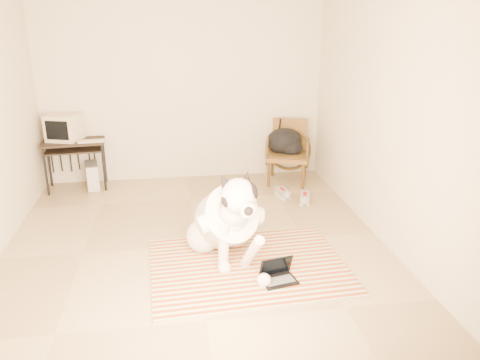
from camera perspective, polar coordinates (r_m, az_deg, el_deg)
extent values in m
plane|color=#9E8961|center=(5.06, -5.35, -7.91)|extent=(4.50, 4.50, 0.00)
plane|color=beige|center=(6.81, -6.92, 11.20)|extent=(4.50, 0.00, 4.50)
plane|color=beige|center=(2.45, -3.05, -4.05)|extent=(4.50, 0.00, 4.50)
plane|color=beige|center=(5.09, 17.40, 7.62)|extent=(0.00, 4.50, 4.50)
cube|color=#BB2F0E|center=(4.16, 2.72, -14.31)|extent=(1.88, 0.38, 0.02)
cube|color=#2E7534|center=(4.39, 1.80, -12.28)|extent=(1.88, 0.38, 0.02)
cube|color=#64437A|center=(4.63, 0.99, -10.45)|extent=(1.88, 0.38, 0.02)
cube|color=gold|center=(4.88, 0.27, -8.80)|extent=(1.88, 0.38, 0.02)
cube|color=#B1AB89|center=(5.12, -0.38, -7.31)|extent=(1.88, 0.38, 0.02)
sphere|color=silver|center=(4.85, -4.47, -6.79)|extent=(0.35, 0.35, 0.35)
sphere|color=silver|center=(4.95, -0.68, -6.18)|extent=(0.35, 0.35, 0.35)
ellipsoid|color=silver|center=(4.87, -2.51, -6.26)|extent=(0.44, 0.40, 0.36)
ellipsoid|color=silver|center=(4.59, -1.70, -4.64)|extent=(0.60, 0.88, 0.77)
cylinder|color=white|center=(4.60, -1.76, -4.57)|extent=(0.66, 0.78, 0.70)
sphere|color=silver|center=(4.32, -0.71, -3.74)|extent=(0.30, 0.30, 0.30)
sphere|color=silver|center=(4.16, -0.18, -1.98)|extent=(0.33, 0.33, 0.33)
ellipsoid|color=black|center=(4.16, 0.46, -1.62)|extent=(0.25, 0.28, 0.24)
cylinder|color=silver|center=(4.05, 0.54, -3.32)|extent=(0.17, 0.20, 0.14)
sphere|color=black|center=(3.97, 1.03, -3.81)|extent=(0.08, 0.08, 0.08)
cone|color=black|center=(4.14, -1.90, -0.20)|extent=(0.16, 0.18, 0.20)
cone|color=black|center=(4.21, 0.83, 0.16)|extent=(0.17, 0.19, 0.20)
torus|color=silver|center=(4.28, -0.62, -3.14)|extent=(0.31, 0.21, 0.26)
cylinder|color=silver|center=(4.43, -2.02, -8.22)|extent=(0.13, 0.16, 0.49)
cylinder|color=silver|center=(4.40, 1.43, -8.86)|extent=(0.19, 0.45, 0.50)
sphere|color=silver|center=(4.51, -1.87, -10.69)|extent=(0.12, 0.12, 0.12)
sphere|color=silver|center=(4.31, 2.94, -12.12)|extent=(0.13, 0.13, 0.13)
cone|color=black|center=(5.20, -3.80, -6.36)|extent=(0.33, 0.47, 0.12)
cube|color=black|center=(4.38, 4.78, -12.14)|extent=(0.35, 0.28, 0.02)
cube|color=#515153|center=(4.37, 4.83, -12.09)|extent=(0.29, 0.18, 0.00)
cube|color=black|center=(4.39, 4.39, -10.43)|extent=(0.32, 0.14, 0.20)
cube|color=black|center=(4.38, 4.43, -10.45)|extent=(0.28, 0.12, 0.18)
cube|color=black|center=(6.82, -19.66, 4.39)|extent=(0.87, 0.54, 0.03)
cube|color=black|center=(6.80, -19.62, 3.44)|extent=(0.77, 0.44, 0.02)
cylinder|color=black|center=(6.77, -22.60, 0.88)|extent=(0.03, 0.03, 0.66)
cylinder|color=black|center=(7.14, -22.22, 1.84)|extent=(0.03, 0.03, 0.66)
cylinder|color=black|center=(6.70, -16.26, 1.43)|extent=(0.03, 0.03, 0.66)
cylinder|color=black|center=(7.07, -16.21, 2.37)|extent=(0.03, 0.03, 0.66)
cube|color=beige|center=(6.86, -20.63, 6.05)|extent=(0.50, 0.49, 0.36)
cube|color=black|center=(6.70, -21.42, 5.65)|extent=(0.31, 0.11, 0.25)
cube|color=beige|center=(6.68, -17.69, 4.54)|extent=(0.36, 0.16, 0.02)
cube|color=#515153|center=(6.90, -17.55, 0.52)|extent=(0.23, 0.41, 0.36)
cube|color=#B9B8BE|center=(6.71, -17.47, 0.01)|extent=(0.15, 0.04, 0.35)
cube|color=brown|center=(6.78, 5.83, 2.91)|extent=(0.74, 0.72, 0.06)
cylinder|color=#34240E|center=(6.76, 5.84, 3.23)|extent=(0.54, 0.54, 0.04)
cube|color=brown|center=(6.96, 6.08, 5.67)|extent=(0.49, 0.20, 0.44)
cylinder|color=#34240E|center=(6.63, 3.51, 0.67)|extent=(0.04, 0.04, 0.36)
cylinder|color=#34240E|center=(7.09, 3.97, 1.93)|extent=(0.04, 0.04, 0.36)
cylinder|color=#34240E|center=(6.60, 7.69, 0.43)|extent=(0.04, 0.04, 0.36)
cylinder|color=#34240E|center=(7.06, 7.88, 1.70)|extent=(0.04, 0.04, 0.36)
ellipsoid|color=black|center=(6.78, 5.39, 4.72)|extent=(0.51, 0.42, 0.38)
ellipsoid|color=black|center=(6.71, 6.31, 3.86)|extent=(0.32, 0.26, 0.22)
cube|color=white|center=(6.34, 5.23, -1.89)|extent=(0.17, 0.31, 0.03)
cube|color=gray|center=(6.33, 5.24, -1.56)|extent=(0.16, 0.30, 0.09)
cube|color=maroon|center=(6.32, 5.25, -1.23)|extent=(0.08, 0.15, 0.02)
cube|color=white|center=(6.21, 7.89, -2.50)|extent=(0.20, 0.32, 0.03)
cube|color=gray|center=(6.19, 7.91, -2.15)|extent=(0.19, 0.31, 0.09)
cube|color=maroon|center=(6.18, 7.93, -1.81)|extent=(0.09, 0.16, 0.02)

